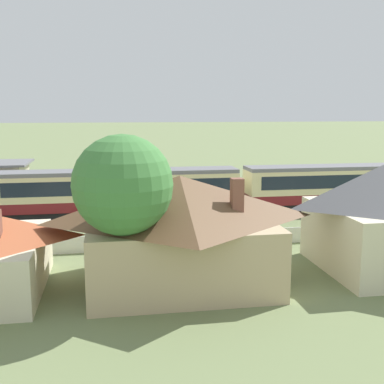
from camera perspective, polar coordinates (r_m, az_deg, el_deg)
name	(u,v)px	position (r m, az deg, el deg)	size (l,w,h in m)	color
ground_plane	(167,216)	(39.93, -2.93, -2.92)	(600.00, 600.00, 0.00)	#707F51
passenger_train	(123,192)	(39.14, -8.20, 0.04)	(59.92, 2.98, 3.99)	maroon
railway_track	(121,218)	(39.56, -8.37, -3.12)	(128.30, 3.60, 0.04)	#665B51
cottage_brown_roof_2	(180,229)	(24.07, -1.43, -4.35)	(9.76, 7.61, 5.55)	tan
picket_fence_front	(87,245)	(30.53, -12.34, -6.10)	(46.70, 0.06, 1.05)	white
yard_tree_1	(123,185)	(20.84, -8.20, 0.78)	(4.38, 4.38, 7.74)	brown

